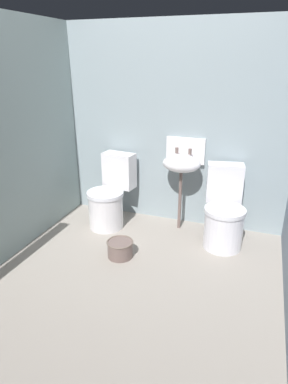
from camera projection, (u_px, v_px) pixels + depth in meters
ground_plane at (132, 285)px, 2.88m from camera, size 2.84×2.94×0.08m
wall_back at (175, 128)px, 3.62m from camera, size 2.84×0.10×2.14m
wall_left at (0, 143)px, 2.95m from camera, size 0.10×2.74×2.14m
toilet_left at (110, 197)px, 3.74m from camera, size 0.46×0.64×0.78m
toilet_right at (224, 214)px, 3.35m from camera, size 0.49×0.65×0.78m
sink at (182, 162)px, 3.51m from camera, size 0.42×0.35×0.99m
bucket at (120, 248)px, 3.19m from camera, size 0.26×0.26×0.17m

